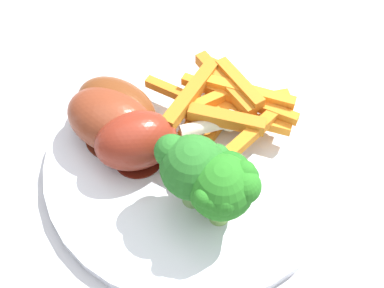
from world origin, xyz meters
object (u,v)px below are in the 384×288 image
(broccoli_floret_front, at_px, (228,179))
(carrot_fries_pile, at_px, (227,103))
(chicken_drumstick_extra, at_px, (123,110))
(chicken_drumstick_near, at_px, (142,140))
(dining_table, at_px, (176,270))
(broccoli_floret_middle, at_px, (191,165))
(chicken_drumstick_far, at_px, (114,122))
(dinner_plate, at_px, (192,161))
(broccoli_floret_back, at_px, (224,188))

(broccoli_floret_front, distance_m, carrot_fries_pile, 0.09)
(chicken_drumstick_extra, bearing_deg, chicken_drumstick_near, -88.26)
(dining_table, relative_size, carrot_fries_pile, 10.02)
(broccoli_floret_middle, bearing_deg, chicken_drumstick_far, 110.09)
(dining_table, relative_size, dinner_plate, 4.87)
(chicken_drumstick_near, bearing_deg, dinner_plate, -28.66)
(chicken_drumstick_far, bearing_deg, chicken_drumstick_near, -65.59)
(chicken_drumstick_near, bearing_deg, broccoli_floret_middle, -72.34)
(dinner_plate, bearing_deg, broccoli_floret_middle, -119.05)
(chicken_drumstick_near, xyz_separation_m, chicken_drumstick_far, (-0.01, 0.03, -0.00))
(broccoli_floret_middle, xyz_separation_m, carrot_fries_pile, (0.06, 0.06, -0.02))
(dining_table, distance_m, broccoli_floret_back, 0.15)
(broccoli_floret_back, relative_size, chicken_drumstick_far, 0.55)
(broccoli_floret_middle, xyz_separation_m, chicken_drumstick_extra, (-0.02, 0.09, -0.03))
(broccoli_floret_back, bearing_deg, dining_table, 155.71)
(dinner_plate, height_order, broccoli_floret_middle, broccoli_floret_middle)
(carrot_fries_pile, xyz_separation_m, chicken_drumstick_extra, (-0.08, 0.04, -0.00))
(broccoli_floret_back, distance_m, chicken_drumstick_far, 0.12)
(broccoli_floret_back, xyz_separation_m, chicken_drumstick_extra, (-0.03, 0.12, -0.03))
(dining_table, bearing_deg, chicken_drumstick_extra, 87.73)
(dining_table, distance_m, carrot_fries_pile, 0.17)
(dinner_plate, height_order, chicken_drumstick_near, chicken_drumstick_near)
(chicken_drumstick_near, bearing_deg, carrot_fries_pile, 1.10)
(dining_table, distance_m, broccoli_floret_front, 0.15)
(chicken_drumstick_far, bearing_deg, broccoli_floret_back, -69.02)
(chicken_drumstick_extra, bearing_deg, dinner_plate, -57.91)
(carrot_fries_pile, bearing_deg, broccoli_floret_middle, -139.34)
(chicken_drumstick_near, bearing_deg, dining_table, -94.65)
(broccoli_floret_back, xyz_separation_m, chicken_drumstick_near, (-0.03, 0.08, -0.02))
(dining_table, distance_m, dinner_plate, 0.11)
(dining_table, height_order, chicken_drumstick_extra, chicken_drumstick_extra)
(dining_table, height_order, broccoli_floret_back, broccoli_floret_back)
(chicken_drumstick_extra, bearing_deg, chicken_drumstick_far, -138.04)
(dining_table, xyz_separation_m, broccoli_floret_front, (0.04, -0.01, 0.14))
(broccoli_floret_front, distance_m, chicken_drumstick_near, 0.08)
(broccoli_floret_middle, height_order, broccoli_floret_back, broccoli_floret_middle)
(dining_table, xyz_separation_m, carrot_fries_pile, (0.09, 0.07, 0.13))
(carrot_fries_pile, height_order, chicken_drumstick_extra, chicken_drumstick_extra)
(chicken_drumstick_extra, bearing_deg, broccoli_floret_front, -70.20)
(chicken_drumstick_far, relative_size, chicken_drumstick_extra, 0.99)
(carrot_fries_pile, height_order, chicken_drumstick_near, chicken_drumstick_near)
(carrot_fries_pile, bearing_deg, broccoli_floret_front, -119.90)
(broccoli_floret_front, bearing_deg, chicken_drumstick_far, 117.31)
(dinner_plate, bearing_deg, broccoli_floret_back, -95.85)
(chicken_drumstick_far, xyz_separation_m, chicken_drumstick_extra, (0.01, 0.01, -0.00))
(broccoli_floret_middle, distance_m, chicken_drumstick_far, 0.09)
(dinner_plate, xyz_separation_m, chicken_drumstick_far, (-0.05, 0.05, 0.03))
(chicken_drumstick_far, bearing_deg, broccoli_floret_middle, -69.91)
(broccoli_floret_front, height_order, chicken_drumstick_near, broccoli_floret_front)
(chicken_drumstick_near, bearing_deg, broccoli_floret_front, -61.57)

